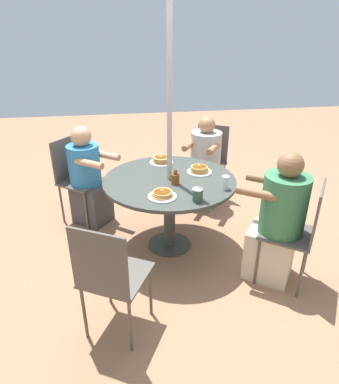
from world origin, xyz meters
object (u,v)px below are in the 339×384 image
at_px(diner_north, 204,167).
at_px(patio_chair_south, 110,274).
at_px(pancake_plate_c, 162,195).
at_px(coffee_cup, 198,195).
at_px(diner_east, 88,180).
at_px(syrup_bottle, 175,179).
at_px(patio_chair_east, 75,174).
at_px(patio_chair_north, 209,158).
at_px(drinking_glass_a, 225,183).
at_px(patio_table, 170,189).
at_px(diner_west, 277,224).
at_px(pancake_plate_b, 199,170).
at_px(pancake_plate_a, 161,160).
at_px(patio_chair_west, 299,228).

xyz_separation_m(diner_north, patio_chair_south, (1.15, 1.93, 0.05)).
height_order(pancake_plate_c, coffee_cup, coffee_cup).
distance_m(diner_east, syrup_bottle, 1.18).
bearing_deg(patio_chair_east, diner_east, 90.00).
xyz_separation_m(patio_chair_north, patio_chair_south, (1.24, 2.08, 0.00)).
xyz_separation_m(pancake_plate_c, drinking_glass_a, (-0.58, -0.08, 0.04)).
bearing_deg(coffee_cup, patio_table, -71.99).
bearing_deg(diner_west, coffee_cup, 115.86).
distance_m(patio_chair_north, syrup_bottle, 1.32).
xyz_separation_m(pancake_plate_b, pancake_plate_c, (0.44, 0.48, -0.01)).
relative_size(patio_chair_south, coffee_cup, 8.34).
relative_size(diner_east, pancake_plate_a, 4.57).
height_order(patio_chair_west, coffee_cup, patio_chair_west).
height_order(diner_north, diner_east, diner_east).
distance_m(diner_west, syrup_bottle, 0.97).
xyz_separation_m(patio_chair_west, diner_west, (0.14, -0.11, -0.01)).
height_order(patio_table, syrup_bottle, syrup_bottle).
bearing_deg(patio_chair_north, patio_chair_east, 42.86).
bearing_deg(drinking_glass_a, pancake_plate_b, -70.73).
bearing_deg(diner_west, drinking_glass_a, 86.36).
distance_m(pancake_plate_b, drinking_glass_a, 0.43).
bearing_deg(patio_chair_east, patio_table, 90.00).
bearing_deg(diner_north, patio_chair_east, 37.95).
height_order(diner_east, pancake_plate_a, diner_east).
bearing_deg(pancake_plate_a, patio_chair_west, 131.19).
distance_m(syrup_bottle, drinking_glass_a, 0.45).
distance_m(diner_north, pancake_plate_c, 1.44).
relative_size(diner_east, coffee_cup, 9.81).
distance_m(diner_west, coffee_cup, 0.74).
bearing_deg(patio_chair_east, patio_chair_west, 90.64).
bearing_deg(syrup_bottle, patio_chair_north, -119.12).
height_order(patio_chair_east, pancake_plate_a, patio_chair_east).
distance_m(patio_table, coffee_cup, 0.54).
bearing_deg(drinking_glass_a, diner_west, 140.00).
relative_size(patio_table, patio_chair_east, 1.32).
height_order(diner_north, pancake_plate_c, diner_north).
xyz_separation_m(patio_chair_north, diner_east, (1.49, 0.38, -0.04)).
distance_m(patio_table, pancake_plate_c, 0.41).
relative_size(patio_chair_south, pancake_plate_a, 3.89).
relative_size(patio_chair_east, diner_east, 0.85).
relative_size(patio_chair_south, pancake_plate_b, 3.89).
height_order(patio_chair_south, pancake_plate_b, patio_chair_south).
bearing_deg(pancake_plate_b, diner_west, 125.86).
bearing_deg(diner_north, patio_chair_west, 137.83).
height_order(diner_east, syrup_bottle, diner_east).
relative_size(pancake_plate_a, drinking_glass_a, 2.00).
relative_size(patio_chair_north, patio_chair_west, 1.00).
bearing_deg(patio_table, syrup_bottle, 106.08).
height_order(pancake_plate_a, drinking_glass_a, drinking_glass_a).
height_order(patio_chair_north, diner_east, diner_east).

